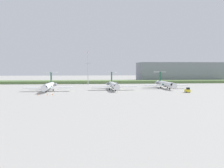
% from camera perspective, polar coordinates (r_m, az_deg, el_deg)
% --- Properties ---
extents(ground_plane, '(500.00, 500.00, 0.00)m').
position_cam_1_polar(ground_plane, '(159.29, -0.82, -0.58)').
color(ground_plane, '#9E9B96').
extents(grass_berm, '(320.00, 20.00, 1.93)m').
position_cam_1_polar(grass_berm, '(198.81, -1.77, 0.48)').
color(grass_berm, '#597542').
rests_on(grass_berm, ground).
extents(regional_jet_nearest, '(22.81, 31.00, 9.00)m').
position_cam_1_polar(regional_jet_nearest, '(131.48, -13.27, -0.40)').
color(regional_jet_nearest, white).
rests_on(regional_jet_nearest, ground).
extents(regional_jet_second, '(22.81, 31.00, 9.00)m').
position_cam_1_polar(regional_jet_second, '(135.52, 0.33, -0.20)').
color(regional_jet_second, white).
rests_on(regional_jet_second, ground).
extents(regional_jet_third, '(22.81, 31.00, 9.00)m').
position_cam_1_polar(regional_jet_third, '(148.38, 11.17, 0.04)').
color(regional_jet_third, white).
rests_on(regional_jet_third, ground).
extents(antenna_mast, '(4.40, 0.50, 21.81)m').
position_cam_1_polar(antenna_mast, '(178.85, -5.09, 2.74)').
color(antenna_mast, '#B2B2B7').
rests_on(antenna_mast, ground).
extents(distant_hangar, '(67.72, 26.93, 15.73)m').
position_cam_1_polar(distant_hangar, '(231.81, 13.97, 2.49)').
color(distant_hangar, gray).
rests_on(distant_hangar, ground).
extents(baggage_tug, '(1.72, 3.20, 2.30)m').
position_cam_1_polar(baggage_tug, '(126.13, 15.69, -1.29)').
color(baggage_tug, yellow).
rests_on(baggage_tug, ground).
extents(safety_cone_front_marker, '(0.44, 0.44, 0.55)m').
position_cam_1_polar(safety_cone_front_marker, '(113.57, -15.39, -2.15)').
color(safety_cone_front_marker, orange).
rests_on(safety_cone_front_marker, ground).
extents(safety_cone_mid_marker, '(0.44, 0.44, 0.55)m').
position_cam_1_polar(safety_cone_mid_marker, '(112.96, -13.52, -2.15)').
color(safety_cone_mid_marker, orange).
rests_on(safety_cone_mid_marker, ground).
extents(safety_cone_rear_marker, '(0.44, 0.44, 0.55)m').
position_cam_1_polar(safety_cone_rear_marker, '(113.01, -12.43, -2.14)').
color(safety_cone_rear_marker, orange).
rests_on(safety_cone_rear_marker, ground).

